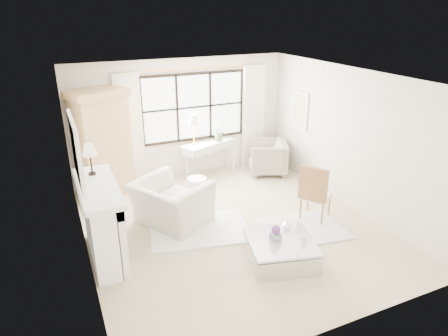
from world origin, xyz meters
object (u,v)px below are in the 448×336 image
Objects in this scene: armoire at (103,144)px; coffee_table at (280,251)px; club_armchair at (171,203)px; console_table at (208,158)px.

armoire reaches higher than coffee_table.
coffee_table is (2.07, -3.57, -0.96)m from armoire.
club_armchair is 1.04× the size of coffee_table.
armoire reaches higher than club_armchair.
console_table is 2.41m from club_armchair.
club_armchair reaches higher than coffee_table.
club_armchair is 2.21m from coffee_table.
armoire is 1.78× the size of club_armchair.
console_table is at bearing -17.28° from armoire.
console_table is at bearing 99.73° from coffee_table.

